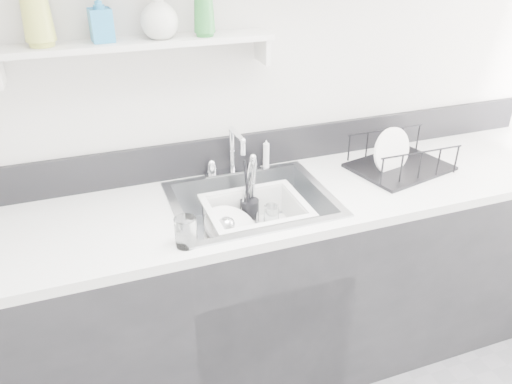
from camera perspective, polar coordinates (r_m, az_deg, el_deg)
name	(u,v)px	position (r m, az deg, el deg)	size (l,w,h in m)	color
room_shell	(387,48)	(1.06, 14.77, 15.58)	(3.50, 3.00, 2.60)	silver
counter_run	(252,289)	(2.27, -0.44, -11.04)	(3.20, 0.62, 0.92)	black
backsplash	(229,153)	(2.23, -3.08, 4.44)	(3.20, 0.02, 0.16)	black
sink	(252,219)	(2.06, -0.48, -3.06)	(0.64, 0.52, 0.20)	silver
faucet	(233,162)	(2.19, -2.66, 3.45)	(0.26, 0.18, 0.23)	silver
side_sprayer	(266,154)	(2.24, 1.16, 4.37)	(0.03, 0.03, 0.14)	white
wall_shelf	(139,45)	(1.94, -13.17, 16.03)	(1.00, 0.16, 0.12)	silver
wash_tub	(256,221)	(2.04, -0.01, -3.35)	(0.40, 0.33, 0.16)	white
plate_stack	(232,231)	(2.04, -2.73, -4.53)	(0.27, 0.26, 0.10)	white
utensil_cup	(249,209)	(2.14, -0.75, -1.92)	(0.08, 0.08, 0.27)	black
ladle	(244,229)	(2.03, -1.38, -4.29)	(0.28, 0.10, 0.08)	silver
tumbler_in_tub	(271,216)	(2.11, 1.76, -2.71)	(0.06, 0.06, 0.09)	white
tumbler_counter	(186,232)	(1.73, -8.02, -4.54)	(0.08, 0.08, 0.11)	white
dish_rack	(401,153)	(2.33, 16.27, 4.25)	(0.42, 0.31, 0.15)	black
bowl_small	(273,237)	(2.03, 1.97, -5.19)	(0.10, 0.10, 0.03)	white
soap_bottle_a	(35,6)	(1.90, -23.98, 18.90)	(0.10, 0.10, 0.27)	#BEC754
soap_bottle_b	(100,17)	(1.91, -17.38, 18.54)	(0.08, 0.08, 0.17)	teal
soap_bottle_c	(159,13)	(1.93, -11.04, 19.41)	(0.14, 0.14, 0.18)	silver
soap_bottle_d	(204,7)	(1.94, -6.00, 20.29)	(0.08, 0.08, 0.21)	#2A7B33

